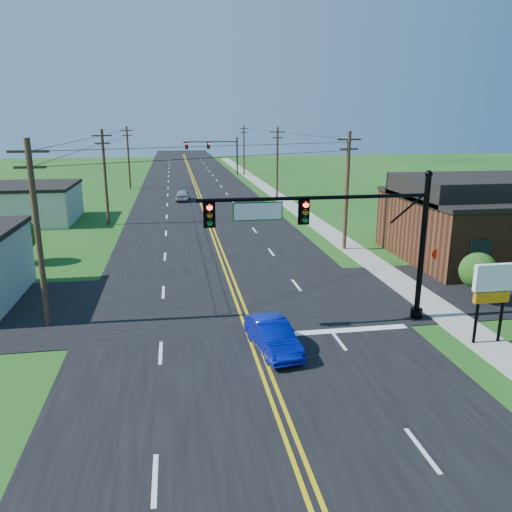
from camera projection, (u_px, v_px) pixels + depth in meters
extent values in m
plane|color=#164513|center=(280.00, 426.00, 16.46)|extent=(260.00, 260.00, 0.00)
cube|color=black|center=(199.00, 199.00, 64.07)|extent=(16.00, 220.00, 0.04)
cube|color=black|center=(235.00, 300.00, 27.89)|extent=(70.00, 10.00, 0.04)
cube|color=gray|center=(297.00, 210.00, 56.19)|extent=(2.00, 160.00, 0.08)
cylinder|color=black|center=(422.00, 250.00, 24.52)|extent=(0.28, 0.28, 7.20)
cylinder|color=black|center=(416.00, 313.00, 25.40)|extent=(0.60, 0.60, 0.50)
sphere|color=black|center=(429.00, 174.00, 23.55)|extent=(0.36, 0.36, 0.36)
cylinder|color=black|center=(316.00, 198.00, 22.95)|extent=(11.00, 0.18, 0.18)
cube|color=#055C1D|center=(258.00, 211.00, 22.67)|extent=(2.30, 0.06, 0.85)
cylinder|color=black|center=(237.00, 155.00, 93.08)|extent=(0.28, 0.28, 7.20)
cylinder|color=black|center=(237.00, 173.00, 93.96)|extent=(0.60, 0.60, 0.50)
sphere|color=black|center=(237.00, 134.00, 92.11)|extent=(0.36, 0.36, 0.36)
cylinder|color=black|center=(210.00, 142.00, 91.67)|extent=(10.00, 0.18, 0.18)
cube|color=#055C1D|center=(193.00, 145.00, 91.31)|extent=(2.30, 0.06, 0.85)
cube|color=#542D18|center=(498.00, 228.00, 36.17)|extent=(14.00, 11.00, 4.40)
cube|color=black|center=(502.00, 196.00, 35.55)|extent=(14.20, 11.20, 0.30)
cube|color=beige|center=(12.00, 205.00, 49.22)|extent=(12.00, 9.00, 3.40)
cube|color=black|center=(10.00, 186.00, 48.74)|extent=(12.20, 9.20, 0.30)
cylinder|color=#372319|center=(38.00, 236.00, 23.32)|extent=(0.28, 0.28, 9.00)
cube|color=#372319|center=(28.00, 151.00, 22.29)|extent=(1.80, 0.12, 0.12)
cube|color=#372319|center=(30.00, 167.00, 22.48)|extent=(1.40, 0.12, 0.12)
cylinder|color=#372319|center=(105.00, 178.00, 47.12)|extent=(0.28, 0.28, 9.00)
cube|color=#372319|center=(102.00, 136.00, 46.10)|extent=(1.80, 0.12, 0.12)
cube|color=#372319|center=(103.00, 143.00, 46.28)|extent=(1.40, 0.12, 0.12)
cylinder|color=#372319|center=(128.00, 158.00, 72.83)|extent=(0.28, 0.28, 9.00)
cube|color=#372319|center=(127.00, 130.00, 71.81)|extent=(1.80, 0.12, 0.12)
cube|color=#372319|center=(127.00, 135.00, 71.99)|extent=(1.40, 0.12, 0.12)
cylinder|color=#372319|center=(347.00, 192.00, 37.77)|extent=(0.28, 0.28, 9.00)
cube|color=#372319|center=(349.00, 139.00, 36.75)|extent=(1.80, 0.12, 0.12)
cube|color=#372319|center=(349.00, 149.00, 36.93)|extent=(1.40, 0.12, 0.12)
cylinder|color=#372319|center=(277.00, 164.00, 62.53)|extent=(0.28, 0.28, 9.00)
cube|color=#372319|center=(278.00, 132.00, 61.51)|extent=(1.80, 0.12, 0.12)
cube|color=#372319|center=(277.00, 138.00, 61.69)|extent=(1.40, 0.12, 0.12)
cylinder|color=#372319|center=(244.00, 150.00, 91.09)|extent=(0.28, 0.28, 9.00)
cube|color=#372319|center=(244.00, 128.00, 90.07)|extent=(1.80, 0.12, 0.12)
cube|color=#372319|center=(244.00, 132.00, 90.26)|extent=(1.40, 0.12, 0.12)
cylinder|color=#372319|center=(397.00, 225.00, 43.49)|extent=(0.24, 0.24, 1.85)
sphere|color=#163C0E|center=(399.00, 206.00, 43.05)|extent=(3.00, 3.00, 3.00)
cylinder|color=#372319|center=(476.00, 292.00, 27.38)|extent=(0.24, 0.24, 1.32)
sphere|color=#163C0E|center=(478.00, 271.00, 27.06)|extent=(2.00, 2.00, 2.00)
cylinder|color=#372319|center=(20.00, 253.00, 35.02)|extent=(0.24, 0.24, 1.54)
sphere|color=#163C0E|center=(18.00, 233.00, 34.65)|extent=(2.40, 2.40, 2.40)
imported|color=#0714A3|center=(273.00, 337.00, 21.63)|extent=(2.04, 4.24, 1.34)
imported|color=#B0B1B5|center=(183.00, 195.00, 62.52)|extent=(2.08, 4.26, 1.40)
cylinder|color=slate|center=(435.00, 264.00, 31.54)|extent=(0.06, 0.06, 1.88)
cylinder|color=#B5250A|center=(436.00, 254.00, 31.33)|extent=(0.72, 0.06, 0.72)
cylinder|color=black|center=(478.00, 306.00, 21.99)|extent=(0.14, 0.14, 3.63)
cylinder|color=black|center=(503.00, 305.00, 22.18)|extent=(0.14, 0.14, 3.63)
cube|color=white|center=(494.00, 277.00, 21.74)|extent=(1.81, 0.25, 1.21)
cube|color=#CC720C|center=(491.00, 297.00, 21.98)|extent=(1.61, 0.22, 0.50)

